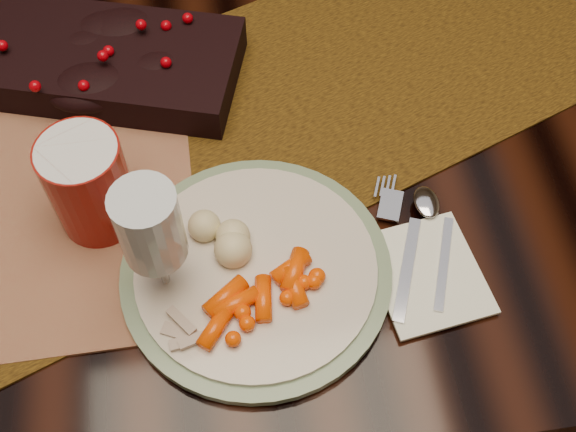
{
  "coord_description": "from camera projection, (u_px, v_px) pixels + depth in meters",
  "views": [
    {
      "loc": [
        -0.03,
        -0.66,
        1.45
      ],
      "look_at": [
        0.03,
        -0.25,
        0.8
      ],
      "focal_mm": 45.0,
      "sensor_mm": 36.0,
      "label": 1
    }
  ],
  "objects": [
    {
      "name": "dinner_plate",
      "position": [
        256.0,
        270.0,
        0.77
      ],
      "size": [
        0.34,
        0.34,
        0.02
      ],
      "primitive_type": "cylinder",
      "rotation": [
        0.0,
        0.0,
        -0.2
      ],
      "color": "beige",
      "rests_on": "placemat_main"
    },
    {
      "name": "turkey_shreds",
      "position": [
        186.0,
        331.0,
        0.72
      ],
      "size": [
        0.09,
        0.09,
        0.02
      ],
      "primitive_type": null,
      "rotation": [
        0.0,
        0.0,
        -0.31
      ],
      "color": "#C4A99A",
      "rests_on": "dinner_plate"
    },
    {
      "name": "floor",
      "position": [
        258.0,
        317.0,
        1.57
      ],
      "size": [
        5.0,
        5.0,
        0.0
      ],
      "primitive_type": "plane",
      "color": "black",
      "rests_on": "ground"
    },
    {
      "name": "wine_glass",
      "position": [
        156.0,
        248.0,
        0.7
      ],
      "size": [
        0.06,
        0.06,
        0.17
      ],
      "primitive_type": null,
      "rotation": [
        0.0,
        0.0,
        0.04
      ],
      "color": "#BCBCBC",
      "rests_on": "dining_table"
    },
    {
      "name": "red_cup",
      "position": [
        89.0,
        185.0,
        0.77
      ],
      "size": [
        0.1,
        0.1,
        0.12
      ],
      "primitive_type": "cylinder",
      "rotation": [
        0.0,
        0.0,
        -0.11
      ],
      "color": "maroon",
      "rests_on": "placemat_main"
    },
    {
      "name": "mashed_potatoes",
      "position": [
        214.0,
        234.0,
        0.76
      ],
      "size": [
        0.09,
        0.08,
        0.04
      ],
      "primitive_type": null,
      "rotation": [
        0.0,
        0.0,
        0.21
      ],
      "color": "tan",
      "rests_on": "dinner_plate"
    },
    {
      "name": "fork",
      "position": [
        403.0,
        252.0,
        0.79
      ],
      "size": [
        0.08,
        0.16,
        0.0
      ],
      "primitive_type": null,
      "rotation": [
        0.0,
        0.0,
        -0.38
      ],
      "color": "silver",
      "rests_on": "napkin"
    },
    {
      "name": "centerpiece",
      "position": [
        108.0,
        58.0,
        0.91
      ],
      "size": [
        0.36,
        0.25,
        0.06
      ],
      "primitive_type": null,
      "rotation": [
        0.0,
        0.0,
        -0.3
      ],
      "color": "black",
      "rests_on": "table_runner"
    },
    {
      "name": "napkin",
      "position": [
        427.0,
        274.0,
        0.78
      ],
      "size": [
        0.13,
        0.14,
        0.0
      ],
      "primitive_type": "cube",
      "rotation": [
        0.0,
        0.0,
        0.15
      ],
      "color": "white",
      "rests_on": "placemat_main"
    },
    {
      "name": "baby_carrots",
      "position": [
        258.0,
        291.0,
        0.74
      ],
      "size": [
        0.13,
        0.11,
        0.02
      ],
      "primitive_type": null,
      "rotation": [
        0.0,
        0.0,
        -0.13
      ],
      "color": "#FD4700",
      "rests_on": "dinner_plate"
    },
    {
      "name": "spoon",
      "position": [
        438.0,
        243.0,
        0.79
      ],
      "size": [
        0.08,
        0.15,
        0.0
      ],
      "primitive_type": null,
      "rotation": [
        0.0,
        0.0,
        -0.36
      ],
      "color": "silver",
      "rests_on": "napkin"
    },
    {
      "name": "table_runner",
      "position": [
        281.0,
        105.0,
        0.91
      ],
      "size": [
        1.8,
        1.0,
        0.0
      ],
      "primitive_type": "cube",
      "rotation": [
        0.0,
        0.0,
        0.37
      ],
      "color": "#512609",
      "rests_on": "dining_table"
    },
    {
      "name": "dining_table",
      "position": [
        250.0,
        227.0,
        1.26
      ],
      "size": [
        1.8,
        1.0,
        0.75
      ],
      "primitive_type": "cube",
      "color": "black",
      "rests_on": "floor"
    }
  ]
}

